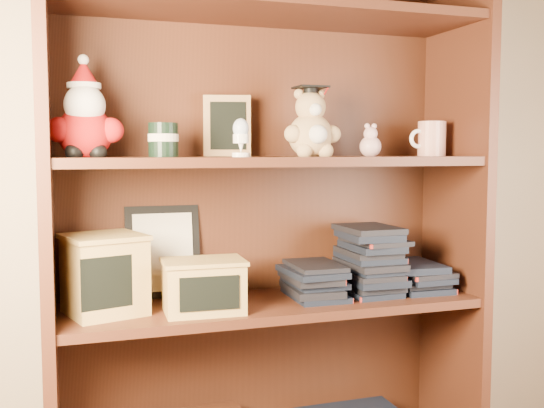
{
  "coord_description": "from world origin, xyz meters",
  "views": [
    {
      "loc": [
        -0.42,
        -0.35,
        0.97
      ],
      "look_at": [
        0.12,
        1.3,
        0.82
      ],
      "focal_mm": 42.0,
      "sensor_mm": 36.0,
      "label": 1
    }
  ],
  "objects_px": {
    "teacher_mug": "(431,139)",
    "grad_teddy_bear": "(311,129)",
    "bookcase": "(266,217)",
    "treats_box": "(105,274)"
  },
  "relations": [
    {
      "from": "grad_teddy_bear",
      "to": "bookcase",
      "type": "bearing_deg",
      "value": 153.75
    },
    {
      "from": "bookcase",
      "to": "treats_box",
      "type": "relative_size",
      "value": 6.9
    },
    {
      "from": "teacher_mug",
      "to": "grad_teddy_bear",
      "type": "bearing_deg",
      "value": -179.1
    },
    {
      "from": "bookcase",
      "to": "treats_box",
      "type": "height_order",
      "value": "bookcase"
    },
    {
      "from": "grad_teddy_bear",
      "to": "treats_box",
      "type": "bearing_deg",
      "value": 179.47
    },
    {
      "from": "bookcase",
      "to": "grad_teddy_bear",
      "type": "relative_size",
      "value": 8.01
    },
    {
      "from": "teacher_mug",
      "to": "treats_box",
      "type": "relative_size",
      "value": 0.5
    },
    {
      "from": "bookcase",
      "to": "treats_box",
      "type": "distance_m",
      "value": 0.47
    },
    {
      "from": "grad_teddy_bear",
      "to": "teacher_mug",
      "type": "height_order",
      "value": "grad_teddy_bear"
    },
    {
      "from": "grad_teddy_bear",
      "to": "teacher_mug",
      "type": "relative_size",
      "value": 1.72
    }
  ]
}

